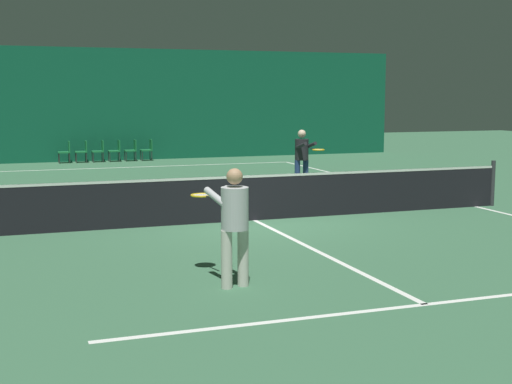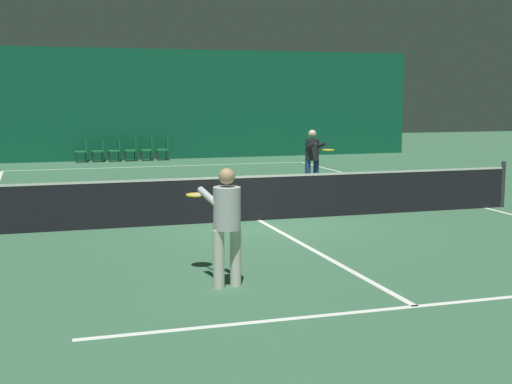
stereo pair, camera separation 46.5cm
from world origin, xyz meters
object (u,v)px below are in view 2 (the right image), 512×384
(courtside_chair_4, at_px, (148,148))
(courtside_chair_5, at_px, (164,148))
(tennis_net, at_px, (259,196))
(courtside_chair_2, at_px, (116,149))
(courtside_chair_3, at_px, (132,149))
(player_near, at_px, (226,218))
(courtside_chair_1, at_px, (99,150))
(player_far, at_px, (313,155))
(courtside_chair_0, at_px, (83,150))

(courtside_chair_4, bearing_deg, courtside_chair_5, 90.00)
(tennis_net, relative_size, courtside_chair_5, 14.29)
(courtside_chair_2, distance_m, courtside_chair_3, 0.63)
(player_near, relative_size, courtside_chair_1, 1.94)
(player_far, relative_size, courtside_chair_3, 1.96)
(player_far, height_order, courtside_chair_2, player_far)
(courtside_chair_4, bearing_deg, player_near, -5.71)
(courtside_chair_3, distance_m, courtside_chair_4, 0.63)
(tennis_net, distance_m, player_far, 5.21)
(courtside_chair_0, relative_size, courtside_chair_1, 1.00)
(courtside_chair_1, bearing_deg, player_far, 26.03)
(courtside_chair_3, relative_size, courtside_chair_4, 1.00)
(player_far, distance_m, courtside_chair_5, 10.33)
(player_near, height_order, courtside_chair_4, player_near)
(courtside_chair_1, height_order, courtside_chair_3, same)
(player_near, distance_m, player_far, 10.32)
(courtside_chair_2, height_order, courtside_chair_5, same)
(courtside_chair_2, xyz_separation_m, courtside_chair_4, (1.27, 0.00, 0.00))
(courtside_chair_2, height_order, courtside_chair_3, same)
(tennis_net, distance_m, player_near, 5.20)
(courtside_chair_1, bearing_deg, courtside_chair_0, -90.00)
(player_near, bearing_deg, courtside_chair_0, -9.64)
(tennis_net, height_order, courtside_chair_3, tennis_net)
(courtside_chair_4, height_order, courtside_chair_5, same)
(player_far, relative_size, courtside_chair_1, 1.96)
(courtside_chair_5, bearing_deg, courtside_chair_0, -90.00)
(player_near, height_order, player_far, player_far)
(player_near, xyz_separation_m, player_far, (4.92, 9.07, 0.01))
(courtside_chair_4, xyz_separation_m, courtside_chair_5, (0.63, 0.00, 0.00))
(tennis_net, bearing_deg, courtside_chair_1, 97.89)
(player_near, xyz_separation_m, courtside_chair_1, (0.01, 19.12, -0.46))
(courtside_chair_5, bearing_deg, courtside_chair_4, -90.00)
(courtside_chair_1, distance_m, courtside_chair_2, 0.63)
(courtside_chair_3, bearing_deg, player_far, 19.90)
(player_far, relative_size, courtside_chair_2, 1.96)
(courtside_chair_1, xyz_separation_m, courtside_chair_4, (1.90, 0.00, 0.00))
(player_far, bearing_deg, courtside_chair_1, -157.39)
(courtside_chair_1, bearing_deg, courtside_chair_4, 90.00)
(courtside_chair_1, relative_size, courtside_chair_2, 1.00)
(courtside_chair_2, distance_m, courtside_chair_5, 1.90)
(player_near, xyz_separation_m, courtside_chair_5, (2.55, 19.12, -0.46))
(courtside_chair_3, bearing_deg, courtside_chair_4, 90.00)
(courtside_chair_2, xyz_separation_m, courtside_chair_5, (1.90, 0.00, 0.00))
(courtside_chair_4, bearing_deg, courtside_chair_3, -90.00)
(courtside_chair_0, bearing_deg, courtside_chair_4, 90.00)
(tennis_net, height_order, player_far, player_far)
(courtside_chair_4, bearing_deg, tennis_net, 0.33)
(courtside_chair_0, relative_size, courtside_chair_5, 1.00)
(tennis_net, relative_size, courtside_chair_1, 14.29)
(player_near, distance_m, courtside_chair_1, 19.13)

